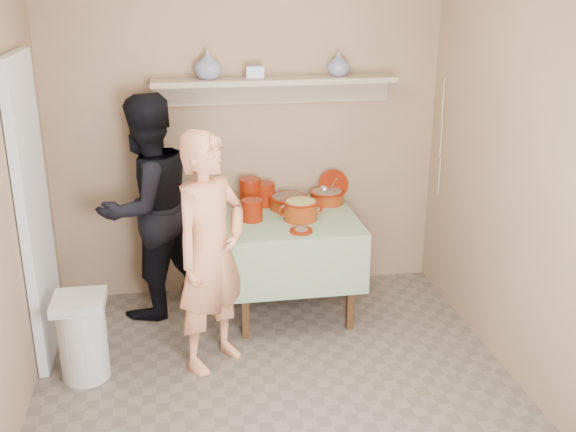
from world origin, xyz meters
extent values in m
plane|color=#6F6257|center=(0.00, 0.00, 0.00)|extent=(3.50, 3.50, 0.00)
cube|color=silver|center=(-1.46, 0.95, 1.00)|extent=(0.06, 0.70, 2.00)
cylinder|color=#681204|center=(-0.01, 1.55, 0.87)|extent=(0.17, 0.17, 0.22)
cylinder|color=#681204|center=(0.11, 1.54, 0.85)|extent=(0.15, 0.15, 0.18)
cylinder|color=#681204|center=(-0.03, 1.23, 0.84)|extent=(0.16, 0.16, 0.16)
cylinder|color=#681204|center=(-0.09, 1.32, 0.78)|extent=(0.15, 0.15, 0.05)
cylinder|color=#681204|center=(0.66, 1.61, 0.88)|extent=(0.24, 0.12, 0.23)
imported|color=navy|center=(0.68, 1.63, 1.81)|extent=(0.22, 0.22, 0.18)
imported|color=navy|center=(-0.28, 1.63, 1.82)|extent=(0.28, 0.28, 0.21)
cube|color=navy|center=(0.05, 1.61, 1.77)|extent=(0.13, 0.09, 0.09)
imported|color=#E59063|center=(-0.37, 0.61, 0.78)|extent=(0.67, 0.66, 1.57)
imported|color=black|center=(-0.78, 1.43, 0.83)|extent=(1.02, 1.00, 1.66)
cube|color=tan|center=(0.00, 1.76, 1.30)|extent=(3.00, 0.02, 2.60)
cube|color=tan|center=(0.00, -1.76, 1.30)|extent=(3.00, 0.02, 2.60)
cube|color=tan|center=(1.51, 0.00, 1.30)|extent=(0.02, 3.50, 2.60)
cube|color=#4C2D16|center=(-0.13, 0.90, 0.35)|extent=(0.05, 0.05, 0.71)
cube|color=#4C2D16|center=(0.63, 0.90, 0.35)|extent=(0.05, 0.05, 0.71)
cube|color=#4C2D16|center=(-0.13, 1.66, 0.35)|extent=(0.05, 0.05, 0.71)
cube|color=#4C2D16|center=(0.63, 1.66, 0.35)|extent=(0.05, 0.05, 0.71)
cube|color=#4C2D16|center=(0.25, 1.28, 0.73)|extent=(0.90, 0.90, 0.04)
cube|color=#20591E|center=(0.25, 1.28, 0.76)|extent=(0.96, 0.96, 0.01)
cube|color=#20591E|center=(0.25, 0.80, 0.54)|extent=(0.96, 0.01, 0.44)
cube|color=#20591E|center=(0.25, 1.76, 0.54)|extent=(0.96, 0.01, 0.44)
cube|color=#20591E|center=(-0.23, 1.28, 0.54)|extent=(0.01, 0.96, 0.44)
cube|color=#20591E|center=(0.73, 1.28, 0.54)|extent=(0.01, 0.96, 0.44)
cylinder|color=#702004|center=(0.27, 1.44, 0.81)|extent=(0.28, 0.28, 0.09)
cylinder|color=#681204|center=(0.27, 1.44, 0.85)|extent=(0.30, 0.30, 0.01)
cylinder|color=brown|center=(0.27, 1.44, 0.83)|extent=(0.25, 0.25, 0.05)
cylinder|color=#702004|center=(0.59, 1.52, 0.81)|extent=(0.26, 0.26, 0.09)
cylinder|color=#681204|center=(0.59, 1.52, 0.85)|extent=(0.28, 0.28, 0.01)
cylinder|color=#8C6B54|center=(0.59, 1.52, 0.83)|extent=(0.23, 0.23, 0.05)
cylinder|color=silver|center=(0.61, 1.42, 0.94)|extent=(0.01, 0.22, 0.16)
sphere|color=silver|center=(0.57, 1.54, 0.87)|extent=(0.07, 0.07, 0.07)
cylinder|color=#702004|center=(0.32, 1.18, 0.83)|extent=(0.24, 0.24, 0.14)
cylinder|color=#681204|center=(0.32, 1.18, 0.90)|extent=(0.25, 0.25, 0.01)
cylinder|color=tan|center=(0.32, 1.18, 0.88)|extent=(0.21, 0.21, 0.05)
torus|color=#681204|center=(0.20, 1.18, 0.84)|extent=(0.09, 0.02, 0.09)
torus|color=#681204|center=(0.44, 1.18, 0.84)|extent=(0.09, 0.02, 0.09)
cylinder|color=#681204|center=(0.27, 0.93, 0.77)|extent=(0.16, 0.16, 0.02)
cylinder|color=#8C6B54|center=(0.27, 0.93, 0.78)|extent=(0.09, 0.09, 0.01)
cube|color=tan|center=(0.20, 1.62, 1.70)|extent=(1.80, 0.25, 0.04)
cube|color=tan|center=(0.20, 1.74, 1.60)|extent=(1.80, 0.02, 0.18)
cylinder|color=silver|center=(-1.19, 0.57, 0.25)|extent=(0.30, 0.30, 0.50)
cube|color=silver|center=(-1.19, 0.57, 0.53)|extent=(0.32, 0.32, 0.06)
cylinder|color=silver|center=(1.47, 1.50, 1.55)|extent=(0.01, 0.01, 0.30)
cylinder|color=silver|center=(1.47, 1.48, 1.25)|extent=(0.01, 0.01, 0.30)
cylinder|color=silver|center=(1.47, 1.46, 0.95)|extent=(0.01, 0.01, 0.30)
camera|label=1|loc=(-0.54, -3.32, 2.42)|focal=42.00mm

